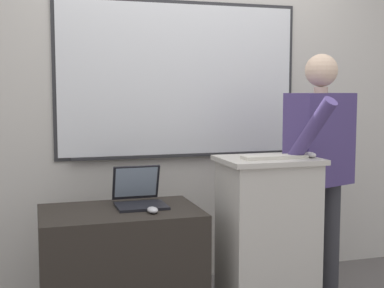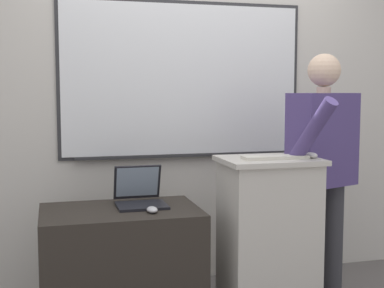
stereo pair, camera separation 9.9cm
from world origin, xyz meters
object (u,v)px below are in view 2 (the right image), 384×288
Objects in this scene: wireless_keyboard at (275,157)px; computer_mouse_by_keyboard at (312,155)px; person_presenter at (323,161)px; computer_mouse_by_laptop at (152,210)px; side_desk at (121,269)px; laptop at (140,195)px; lectern_podium at (268,239)px.

computer_mouse_by_keyboard reaches higher than wireless_keyboard.
person_presenter is 16.39× the size of computer_mouse_by_laptop.
computer_mouse_by_laptop is at bearing -39.73° from side_desk.
side_desk is 0.45m from laptop.
computer_mouse_by_laptop is at bearing 167.33° from person_presenter.
wireless_keyboard reaches higher than lectern_podium.
laptop is at bearing 155.57° from person_presenter.
lectern_podium is 0.63m from person_presenter.
computer_mouse_by_keyboard is at bearing -17.23° from lectern_podium.
computer_mouse_by_keyboard is (1.12, -0.19, 0.66)m from side_desk.
wireless_keyboard is at bearing -3.00° from computer_mouse_by_laptop.
computer_mouse_by_laptop is (-0.72, -0.02, 0.23)m from lectern_podium.
wireless_keyboard is at bearing -176.11° from person_presenter.
lectern_podium is 0.83m from laptop.
side_desk is at bearing 170.31° from computer_mouse_by_keyboard.
computer_mouse_by_keyboard is at bearing -152.36° from person_presenter.
person_presenter is 4.15× the size of wireless_keyboard.
wireless_keyboard is 3.95× the size of computer_mouse_by_laptop.
lectern_podium is 0.51m from wireless_keyboard.
wireless_keyboard reaches higher than computer_mouse_by_laptop.
side_desk is at bearing 172.43° from lectern_podium.
laptop is 0.85m from wireless_keyboard.
person_presenter is 0.45m from wireless_keyboard.
laptop is 3.31× the size of computer_mouse_by_laptop.
person_presenter is at bearing -4.80° from laptop.
wireless_keyboard is 0.79m from computer_mouse_by_laptop.
person_presenter is 0.27m from computer_mouse_by_keyboard.
laptop is (-0.75, 0.22, 0.27)m from lectern_podium.
computer_mouse_by_keyboard reaches higher than laptop.
person_presenter is at bearing 6.96° from computer_mouse_by_laptop.
computer_mouse_by_laptop reaches higher than side_desk.
person_presenter is 1.19m from laptop.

